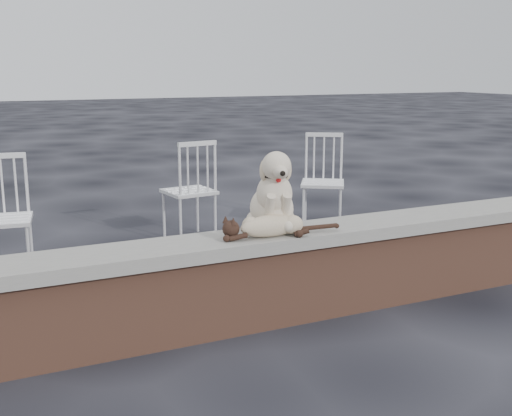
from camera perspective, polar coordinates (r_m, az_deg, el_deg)
name	(u,v)px	position (r m, az deg, el deg)	size (l,w,h in m)	color
ground	(160,341)	(3.90, -8.61, -11.68)	(60.00, 60.00, 0.00)	black
brick_wall	(159,301)	(3.81, -8.73, -8.24)	(6.00, 0.30, 0.50)	brown
capstone	(157,253)	(3.71, -8.88, -4.05)	(6.20, 0.40, 0.08)	slate
dog	(272,189)	(3.99, 1.42, 1.70)	(0.34, 0.45, 0.52)	beige
cat	(271,224)	(3.86, 1.34, -1.47)	(0.90, 0.22, 0.15)	tan
chair_b	(2,218)	(5.20, -21.80, -0.82)	(0.56, 0.56, 0.94)	white
chair_c	(189,190)	(5.99, -6.05, 1.66)	(0.56, 0.56, 0.94)	white
chair_d	(323,181)	(6.42, 6.01, 2.39)	(0.56, 0.56, 0.94)	white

